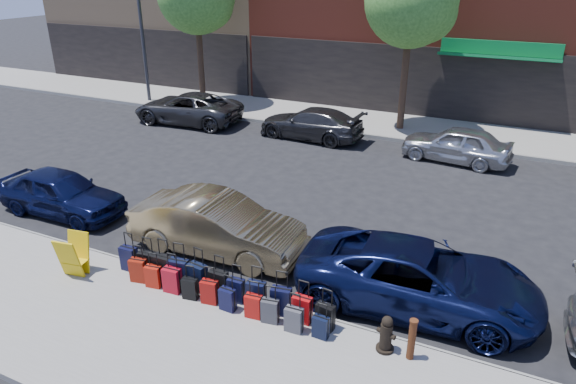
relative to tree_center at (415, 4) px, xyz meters
The scene contains 37 objects.
ground 10.95m from the tree_center, 93.87° to the right, with size 120.00×120.00×0.00m, color black.
sidewalk_near 16.88m from the tree_center, 92.30° to the right, with size 60.00×4.00×0.15m, color gray.
sidewalk_far 5.40m from the tree_center, 142.12° to the left, with size 60.00×4.00×0.15m, color gray.
curb_near 14.98m from the tree_center, 92.63° to the right, with size 60.00×0.08×0.15m, color gray.
curb_far 5.59m from the tree_center, 112.92° to the right, with size 60.00×0.08×0.15m, color gray.
tree_center is the anchor object (origin of this frame).
streetlight 13.48m from the tree_center, behind, with size 2.59×0.18×8.00m.
suitcase_front_0 15.45m from the tree_center, 102.46° to the right, with size 0.41×0.23×0.98m.
suitcase_front_1 15.34m from the tree_center, 100.29° to the right, with size 0.43×0.27×0.98m.
suitcase_front_2 15.30m from the tree_center, 98.37° to the right, with size 0.45×0.25×1.07m.
suitcase_front_3 15.24m from the tree_center, 96.63° to the right, with size 0.48×0.30×1.08m.
suitcase_front_4 15.15m from the tree_center, 94.77° to the right, with size 0.46×0.30×1.04m.
suitcase_front_5 15.11m from the tree_center, 92.61° to the right, with size 0.41×0.24×0.98m.
suitcase_front_6 15.13m from the tree_center, 90.77° to the right, with size 0.37×0.21×0.89m.
suitcase_front_7 15.10m from the tree_center, 88.83° to the right, with size 0.42×0.26×0.97m.
suitcase_front_8 15.13m from the tree_center, 86.43° to the right, with size 0.45×0.30×1.02m.
suitcase_front_9 15.21m from the tree_center, 84.47° to the right, with size 0.40×0.22×0.95m.
suitcase_front_10 15.27m from the tree_center, 82.47° to the right, with size 0.40×0.26×0.91m.
suitcase_back_1 15.62m from the tree_center, 100.24° to the right, with size 0.42×0.29×0.91m.
suitcase_back_2 15.59m from the tree_center, 98.49° to the right, with size 0.38×0.25×0.85m.
suitcase_back_3 15.50m from the tree_center, 96.54° to the right, with size 0.41×0.26×0.95m.
suitcase_back_4 15.50m from the tree_center, 94.53° to the right, with size 0.36×0.24×0.80m.
suitcase_back_5 15.42m from the tree_center, 92.69° to the right, with size 0.39×0.26×0.87m.
suitcase_back_6 15.46m from the tree_center, 90.80° to the right, with size 0.35×0.22×0.82m.
suitcase_back_7 15.44m from the tree_center, 88.38° to the right, with size 0.37×0.24×0.84m.
suitcase_back_8 15.45m from the tree_center, 86.88° to the right, with size 0.38×0.26×0.84m.
suitcase_back_9 15.54m from the tree_center, 84.71° to the right, with size 0.37×0.22×0.86m.
suitcase_back_10 15.56m from the tree_center, 82.53° to the right, with size 0.33×0.20×0.76m.
fire_hydrant 15.56m from the tree_center, 77.61° to the right, with size 0.40×0.35×0.77m.
bollard 15.65m from the tree_center, 75.80° to the right, with size 0.16×0.16×0.87m.
display_rack 16.27m from the tree_center, 105.59° to the right, with size 0.65×0.70×1.00m.
car_near_0 15.22m from the tree_center, 120.04° to the right, with size 1.62×4.02×1.37m, color #0C1238.
car_near_1 13.40m from the tree_center, 98.43° to the right, with size 1.60×4.60×1.51m, color #97835D.
car_near_2 13.80m from the tree_center, 75.03° to the right, with size 2.39×5.19×1.44m, color #0D143C.
car_far_0 11.01m from the tree_center, 162.76° to the right, with size 2.36×5.12×1.42m, color #37373A.
car_far_1 6.39m from the tree_center, 142.01° to the right, with size 1.84×4.54×1.32m, color #323234.
car_far_2 6.16m from the tree_center, 46.90° to the right, with size 1.61×4.01×1.37m, color silver.
Camera 1 is at (5.44, -12.71, 6.93)m, focal length 32.00 mm.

